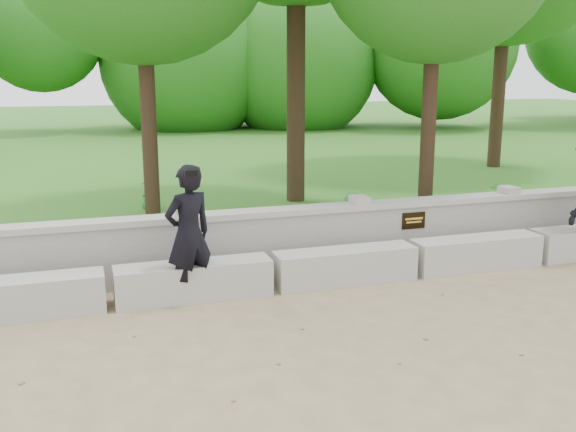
# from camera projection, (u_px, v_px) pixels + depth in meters

# --- Properties ---
(ground) EXTENTS (80.00, 80.00, 0.00)m
(ground) POSITION_uv_depth(u_px,v_px,m) (497.00, 326.00, 7.02)
(ground) COLOR #95805B
(ground) RESTS_ON ground
(lawn) EXTENTS (40.00, 22.00, 0.25)m
(lawn) POSITION_uv_depth(u_px,v_px,m) (223.00, 157.00, 19.98)
(lawn) COLOR #296E22
(lawn) RESTS_ON ground
(concrete_bench) EXTENTS (11.90, 0.45, 0.45)m
(concrete_bench) POSITION_uv_depth(u_px,v_px,m) (413.00, 259.00, 8.73)
(concrete_bench) COLOR #AEABA4
(concrete_bench) RESTS_ON ground
(parapet_wall) EXTENTS (12.50, 0.35, 0.90)m
(parapet_wall) POSITION_uv_depth(u_px,v_px,m) (390.00, 230.00, 9.33)
(parapet_wall) COLOR #A3A19A
(parapet_wall) RESTS_ON ground
(man_main) EXTENTS (0.72, 0.67, 1.67)m
(man_main) POSITION_uv_depth(u_px,v_px,m) (189.00, 234.00, 7.58)
(man_main) COLOR black
(man_main) RESTS_ON ground
(shrub_b) EXTENTS (0.46, 0.46, 0.66)m
(shrub_b) POSITION_uv_depth(u_px,v_px,m) (354.00, 214.00, 9.87)
(shrub_b) COLOR #2F8B35
(shrub_b) RESTS_ON lawn
(shrub_c) EXTENTS (0.67, 0.62, 0.62)m
(shrub_c) POSITION_uv_depth(u_px,v_px,m) (505.00, 204.00, 10.71)
(shrub_c) COLOR #2F8B35
(shrub_c) RESTS_ON lawn
(shrub_d) EXTENTS (0.45, 0.45, 0.60)m
(shrub_d) POSITION_uv_depth(u_px,v_px,m) (149.00, 193.00, 11.79)
(shrub_d) COLOR #2F8B35
(shrub_d) RESTS_ON lawn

